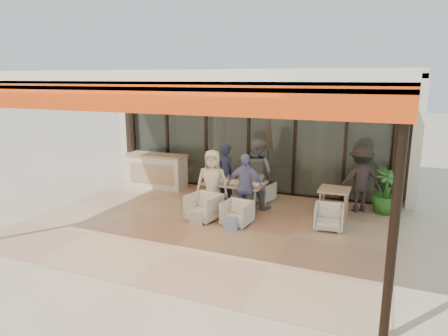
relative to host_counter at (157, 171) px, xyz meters
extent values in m
plane|color=#C6B293|center=(2.70, -2.30, -0.53)|extent=(70.00, 70.00, 0.00)
cube|color=tan|center=(2.70, -2.30, -0.53)|extent=(8.00, 6.00, 0.01)
cube|color=silver|center=(2.70, -2.30, 2.77)|extent=(8.00, 6.00, 0.20)
cube|color=#F5440C|center=(2.70, -5.24, 2.49)|extent=(8.00, 0.12, 0.45)
cube|color=orange|center=(2.70, -4.55, 2.61)|extent=(8.00, 1.50, 0.06)
cylinder|color=black|center=(6.58, -5.18, 1.07)|extent=(0.12, 0.12, 3.20)
cylinder|color=black|center=(-1.18, 0.58, 1.07)|extent=(0.12, 0.12, 3.20)
cylinder|color=black|center=(6.58, 0.58, 1.07)|extent=(0.12, 0.12, 3.20)
cube|color=#9EADA3|center=(2.70, 0.70, 1.07)|extent=(8.00, 0.03, 3.20)
cube|color=black|center=(2.70, 0.70, -0.49)|extent=(8.00, 0.10, 0.08)
cube|color=black|center=(2.70, 0.70, 2.63)|extent=(8.00, 0.10, 0.08)
cube|color=black|center=(-1.30, 0.70, 1.07)|extent=(0.08, 0.10, 3.20)
cube|color=black|center=(0.00, 0.70, 1.07)|extent=(0.08, 0.10, 3.20)
cube|color=black|center=(1.35, 0.70, 1.07)|extent=(0.08, 0.10, 3.20)
cube|color=black|center=(2.70, 0.70, 1.07)|extent=(0.08, 0.10, 3.20)
cube|color=black|center=(4.05, 0.70, 1.07)|extent=(0.08, 0.10, 3.20)
cube|color=black|center=(5.40, 0.70, 1.07)|extent=(0.08, 0.10, 3.20)
cube|color=black|center=(6.70, 0.70, 1.07)|extent=(0.08, 0.10, 3.20)
cube|color=silver|center=(2.70, 4.20, 1.17)|extent=(9.00, 0.25, 3.40)
cube|color=silver|center=(-1.70, 2.45, 1.17)|extent=(0.25, 3.50, 3.40)
cube|color=silver|center=(7.10, 2.45, 1.17)|extent=(0.25, 3.50, 3.40)
cube|color=silver|center=(2.70, 2.45, 2.87)|extent=(9.00, 3.50, 0.25)
cube|color=tan|center=(2.70, 2.45, -0.52)|extent=(8.00, 3.50, 0.02)
cylinder|color=silver|center=(1.10, 2.30, 0.97)|extent=(0.40, 0.40, 3.00)
cylinder|color=silver|center=(4.50, 2.30, 0.97)|extent=(0.40, 0.40, 3.00)
cylinder|color=black|center=(1.50, 1.90, 2.47)|extent=(0.03, 0.03, 0.70)
cube|color=black|center=(1.50, 1.90, 2.02)|extent=(0.30, 0.30, 0.40)
sphere|color=#FFBF72|center=(1.50, 1.90, 2.02)|extent=(0.18, 0.18, 0.18)
cylinder|color=black|center=(5.00, 1.90, 2.47)|extent=(0.03, 0.03, 0.70)
cube|color=black|center=(5.00, 1.90, 2.02)|extent=(0.30, 0.30, 0.40)
sphere|color=#FFBF72|center=(5.00, 1.90, 2.02)|extent=(0.18, 0.18, 0.18)
cylinder|color=black|center=(3.00, 1.70, -0.48)|extent=(0.40, 0.40, 0.05)
cylinder|color=black|center=(3.00, 1.70, 0.52)|extent=(0.04, 0.04, 2.10)
cone|color=#E64814|center=(3.00, 1.70, 1.17)|extent=(0.32, 0.32, 1.10)
cube|color=silver|center=(0.00, 0.00, -0.03)|extent=(1.80, 0.60, 1.00)
cube|color=tan|center=(0.00, 0.00, 0.48)|extent=(1.85, 0.65, 0.06)
cube|color=tan|center=(0.00, -0.31, -0.03)|extent=(1.50, 0.02, 0.60)
cube|color=tan|center=(2.97, -1.10, 0.19)|extent=(1.50, 0.90, 0.05)
cube|color=white|center=(2.97, -1.10, 0.21)|extent=(1.30, 0.35, 0.01)
cylinder|color=tan|center=(2.35, -1.42, -0.18)|extent=(0.06, 0.06, 0.70)
cylinder|color=tan|center=(3.59, -1.42, -0.18)|extent=(0.06, 0.06, 0.70)
cylinder|color=tan|center=(2.35, -0.78, -0.18)|extent=(0.06, 0.06, 0.70)
cylinder|color=tan|center=(3.59, -0.78, -0.18)|extent=(0.06, 0.06, 0.70)
cylinder|color=white|center=(2.52, -1.25, 0.27)|extent=(0.06, 0.06, 0.11)
cylinder|color=white|center=(2.72, -0.90, 0.27)|extent=(0.06, 0.06, 0.11)
cylinder|color=white|center=(3.02, -1.20, 0.27)|extent=(0.06, 0.06, 0.11)
cylinder|color=white|center=(3.27, -0.92, 0.27)|extent=(0.06, 0.06, 0.11)
cylinder|color=brown|center=(2.42, -0.95, 0.30)|extent=(0.07, 0.07, 0.16)
cylinder|color=black|center=(2.87, -0.82, 0.30)|extent=(0.09, 0.09, 0.17)
cylinder|color=black|center=(2.87, -0.82, 0.39)|extent=(0.10, 0.10, 0.01)
cylinder|color=white|center=(2.52, -1.40, 0.22)|extent=(0.22, 0.22, 0.01)
cylinder|color=white|center=(3.42, -1.40, 0.22)|extent=(0.22, 0.22, 0.01)
cylinder|color=white|center=(2.52, -0.78, 0.22)|extent=(0.22, 0.22, 0.01)
cylinder|color=white|center=(3.42, -0.78, 0.22)|extent=(0.22, 0.22, 0.01)
imported|color=white|center=(2.55, -0.15, -0.22)|extent=(0.68, 0.65, 0.63)
imported|color=white|center=(3.39, -0.15, -0.23)|extent=(0.71, 0.68, 0.61)
imported|color=white|center=(2.55, -2.05, -0.18)|extent=(0.80, 0.77, 0.71)
imported|color=white|center=(3.39, -2.05, -0.22)|extent=(0.67, 0.64, 0.62)
imported|color=#192139|center=(2.55, -0.65, 0.28)|extent=(0.69, 0.57, 1.62)
imported|color=#5E5E62|center=(3.39, -0.65, 0.37)|extent=(1.00, 0.86, 1.80)
imported|color=beige|center=(2.55, -1.55, 0.27)|extent=(0.88, 0.68, 1.60)
imported|color=#737CBF|center=(3.39, -1.55, 0.26)|extent=(0.94, 0.42, 1.58)
cube|color=silver|center=(2.55, -2.45, -0.36)|extent=(0.30, 0.10, 0.34)
cube|color=#99BFD8|center=(3.39, -2.45, -0.36)|extent=(0.30, 0.10, 0.34)
cube|color=tan|center=(5.36, -0.78, 0.19)|extent=(0.70, 0.70, 0.05)
cylinder|color=tan|center=(5.08, -1.06, -0.18)|extent=(0.05, 0.05, 0.70)
cylinder|color=tan|center=(5.64, -1.06, -0.18)|extent=(0.05, 0.05, 0.70)
cylinder|color=tan|center=(5.08, -0.50, -0.18)|extent=(0.05, 0.05, 0.70)
cylinder|color=tan|center=(5.64, -0.50, -0.18)|extent=(0.05, 0.05, 0.70)
imported|color=white|center=(5.36, -1.53, -0.21)|extent=(0.67, 0.64, 0.63)
imported|color=black|center=(5.86, -0.01, 0.32)|extent=(1.26, 1.10, 1.70)
imported|color=#1E5919|center=(6.47, 0.06, 0.04)|extent=(0.90, 0.90, 1.14)
camera|label=1|loc=(6.42, -10.12, 2.76)|focal=32.00mm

